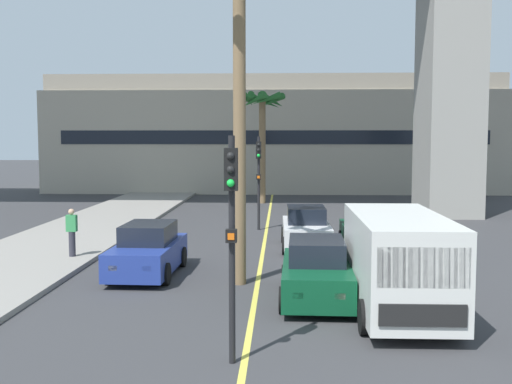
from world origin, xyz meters
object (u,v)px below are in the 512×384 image
object	(u,v)px
car_queue_second	(316,272)
delivery_van	(398,261)
pedestrian_mid_block	(72,232)
palm_tree_mid_median	(239,3)
car_queue_fourth	(367,233)
car_queue_third	(306,229)
traffic_light_median_far	(259,170)
car_queue_front	(148,251)
traffic_light_median_near	(232,218)
palm_tree_near_median	(262,113)

from	to	relation	value
car_queue_second	delivery_van	xyz separation A→B (m)	(1.84, -1.27, 0.57)
car_queue_second	pedestrian_mid_block	xyz separation A→B (m)	(-7.97, 4.77, 0.28)
palm_tree_mid_median	car_queue_fourth	bearing A→B (deg)	49.08
car_queue_third	pedestrian_mid_block	world-z (taller)	pedestrian_mid_block
car_queue_second	traffic_light_median_far	world-z (taller)	traffic_light_median_far
car_queue_front	traffic_light_median_far	xyz separation A→B (m)	(3.02, 9.31, 1.99)
car_queue_third	delivery_van	world-z (taller)	delivery_van
car_queue_fourth	traffic_light_median_near	size ratio (longest dim) A/B	0.98
car_queue_front	car_queue_third	world-z (taller)	same
car_queue_third	palm_tree_near_median	world-z (taller)	palm_tree_near_median
car_queue_fourth	palm_tree_near_median	bearing A→B (deg)	104.23
pedestrian_mid_block	traffic_light_median_far	bearing A→B (deg)	50.29
traffic_light_median_near	traffic_light_median_far	bearing A→B (deg)	90.45
palm_tree_near_median	palm_tree_mid_median	distance (m)	22.05
car_queue_fourth	palm_tree_near_median	xyz separation A→B (m)	(-4.32, 17.01, 4.97)
car_queue_second	palm_tree_near_median	xyz separation A→B (m)	(-2.12, 23.59, 4.97)
car_queue_second	delivery_van	size ratio (longest dim) A/B	0.79
car_queue_fourth	palm_tree_mid_median	bearing A→B (deg)	-130.92
car_queue_second	car_queue_fourth	bearing A→B (deg)	71.57
car_queue_fourth	delivery_van	size ratio (longest dim) A/B	0.79
car_queue_fourth	palm_tree_mid_median	distance (m)	9.65
car_queue_fourth	palm_tree_near_median	distance (m)	18.24
car_queue_fourth	traffic_light_median_far	size ratio (longest dim) A/B	0.98
palm_tree_near_median	car_queue_front	bearing A→B (deg)	-97.71
car_queue_second	car_queue_third	distance (m)	7.50
palm_tree_near_median	pedestrian_mid_block	distance (m)	20.27
car_queue_front	palm_tree_mid_median	distance (m)	7.74
car_queue_second	traffic_light_median_far	xyz separation A→B (m)	(-1.93, 12.04, 1.99)
delivery_van	palm_tree_mid_median	distance (m)	8.16
delivery_van	traffic_light_median_far	world-z (taller)	traffic_light_median_far
car_queue_front	traffic_light_median_near	size ratio (longest dim) A/B	0.99
car_queue_front	car_queue_third	size ratio (longest dim) A/B	1.01
delivery_van	car_queue_front	bearing A→B (deg)	149.45
car_queue_second	traffic_light_median_far	size ratio (longest dim) A/B	0.99
traffic_light_median_near	pedestrian_mid_block	size ratio (longest dim) A/B	2.59
car_queue_fourth	traffic_light_median_near	world-z (taller)	traffic_light_median_near
traffic_light_median_far	palm_tree_mid_median	world-z (taller)	palm_tree_mid_median
car_queue_front	delivery_van	xyz separation A→B (m)	(6.79, -4.01, 0.57)
car_queue_fourth	pedestrian_mid_block	xyz separation A→B (m)	(-10.16, -1.81, 0.28)
traffic_light_median_far	car_queue_fourth	bearing A→B (deg)	-52.95
car_queue_second	traffic_light_median_far	distance (m)	12.36
palm_tree_mid_median	pedestrian_mid_block	bearing A→B (deg)	152.09
car_queue_second	car_queue_third	xyz separation A→B (m)	(0.03, 7.50, 0.00)
traffic_light_median_near	traffic_light_median_far	world-z (taller)	same
delivery_van	palm_tree_mid_median	xyz separation A→B (m)	(-3.92, 2.92, 6.54)
car_queue_second	traffic_light_median_near	world-z (taller)	traffic_light_median_near
car_queue_second	palm_tree_near_median	size ratio (longest dim) A/B	0.59
traffic_light_median_far	pedestrian_mid_block	xyz separation A→B (m)	(-6.04, -7.27, -1.72)
traffic_light_median_near	traffic_light_median_far	xyz separation A→B (m)	(-0.13, 16.71, 0.00)
delivery_van	traffic_light_median_near	distance (m)	5.18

